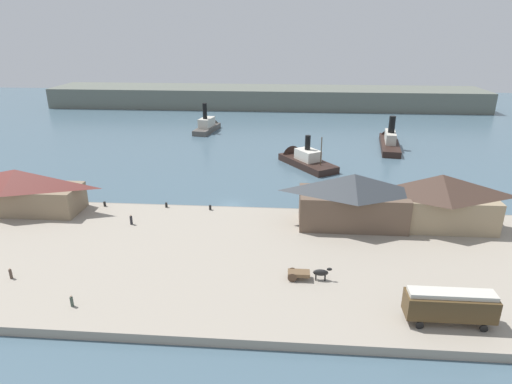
# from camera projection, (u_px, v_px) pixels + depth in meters

# --- Properties ---
(ground_plane) EXTENTS (320.00, 320.00, 0.00)m
(ground_plane) POSITION_uv_depth(u_px,v_px,m) (231.00, 205.00, 84.64)
(ground_plane) COLOR #476070
(quay_promenade) EXTENTS (110.00, 36.00, 1.20)m
(quay_promenade) POSITION_uv_depth(u_px,v_px,m) (212.00, 258.00, 63.94)
(quay_promenade) COLOR #9E9384
(quay_promenade) RESTS_ON ground
(seawall_edge) EXTENTS (110.00, 0.80, 1.00)m
(seawall_edge) POSITION_uv_depth(u_px,v_px,m) (229.00, 210.00, 81.11)
(seawall_edge) COLOR gray
(seawall_edge) RESTS_ON ground
(ferry_shed_east_terminal) EXTENTS (21.95, 7.50, 7.82)m
(ferry_shed_east_terminal) POSITION_uv_depth(u_px,v_px,m) (19.00, 190.00, 77.52)
(ferry_shed_east_terminal) COLOR #847056
(ferry_shed_east_terminal) RESTS_ON quay_promenade
(ferry_shed_central_terminal) EXTENTS (17.73, 8.31, 8.92)m
(ferry_shed_central_terminal) POSITION_uv_depth(u_px,v_px,m) (353.00, 199.00, 71.93)
(ferry_shed_central_terminal) COLOR brown
(ferry_shed_central_terminal) RESTS_ON quay_promenade
(ferry_shed_customs_shed) EXTENTS (17.89, 8.59, 8.96)m
(ferry_shed_customs_shed) POSITION_uv_depth(u_px,v_px,m) (439.00, 200.00, 71.56)
(ferry_shed_customs_shed) COLOR #998466
(ferry_shed_customs_shed) RESTS_ON quay_promenade
(street_tram) EXTENTS (9.75, 2.92, 4.06)m
(street_tram) POSITION_uv_depth(u_px,v_px,m) (450.00, 305.00, 48.38)
(street_tram) COLOR #4C381E
(street_tram) RESTS_ON quay_promenade
(horse_cart) EXTENTS (5.76, 1.62, 1.87)m
(horse_cart) POSITION_uv_depth(u_px,v_px,m) (307.00, 273.00, 57.28)
(horse_cart) COLOR brown
(horse_cart) RESTS_ON quay_promenade
(pedestrian_by_tram) EXTENTS (0.44, 0.44, 1.76)m
(pedestrian_by_tram) POSITION_uv_depth(u_px,v_px,m) (131.00, 220.00, 73.23)
(pedestrian_by_tram) COLOR #232328
(pedestrian_by_tram) RESTS_ON quay_promenade
(pedestrian_walking_east) EXTENTS (0.38, 0.38, 1.54)m
(pedestrian_walking_east) POSITION_uv_depth(u_px,v_px,m) (11.00, 274.00, 57.57)
(pedestrian_walking_east) COLOR #4C3D33
(pedestrian_walking_east) RESTS_ON quay_promenade
(pedestrian_standing_center) EXTENTS (0.37, 0.37, 1.51)m
(pedestrian_standing_center) POSITION_uv_depth(u_px,v_px,m) (72.00, 301.00, 51.85)
(pedestrian_standing_center) COLOR #3D4C42
(pedestrian_standing_center) RESTS_ON quay_promenade
(mooring_post_east) EXTENTS (0.44, 0.44, 0.90)m
(mooring_post_east) POSITION_uv_depth(u_px,v_px,m) (166.00, 205.00, 80.23)
(mooring_post_east) COLOR black
(mooring_post_east) RESTS_ON quay_promenade
(mooring_post_center_east) EXTENTS (0.44, 0.44, 0.90)m
(mooring_post_center_east) POSITION_uv_depth(u_px,v_px,m) (105.00, 204.00, 80.70)
(mooring_post_center_east) COLOR black
(mooring_post_center_east) RESTS_ON quay_promenade
(mooring_post_west) EXTENTS (0.44, 0.44, 0.90)m
(mooring_post_west) POSITION_uv_depth(u_px,v_px,m) (210.00, 208.00, 79.13)
(mooring_post_west) COLOR black
(mooring_post_west) RESTS_ON quay_promenade
(ferry_departing_north) EXTENTS (7.08, 16.22, 10.72)m
(ferry_departing_north) POSITION_uv_depth(u_px,v_px,m) (208.00, 126.00, 143.48)
(ferry_departing_north) COLOR #514C47
(ferry_departing_north) RESTS_ON ground
(ferry_mid_harbor) EXTENTS (15.28, 18.46, 10.41)m
(ferry_mid_harbor) POSITION_uv_depth(u_px,v_px,m) (302.00, 159.00, 109.10)
(ferry_mid_harbor) COLOR black
(ferry_mid_harbor) RESTS_ON ground
(ferry_moored_west) EXTENTS (7.90, 24.38, 10.50)m
(ferry_moored_west) POSITION_uv_depth(u_px,v_px,m) (389.00, 140.00, 125.63)
(ferry_moored_west) COLOR black
(ferry_moored_west) RESTS_ON ground
(far_headland) EXTENTS (180.00, 24.00, 8.00)m
(far_headland) POSITION_uv_depth(u_px,v_px,m) (265.00, 97.00, 185.63)
(far_headland) COLOR #60665B
(far_headland) RESTS_ON ground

